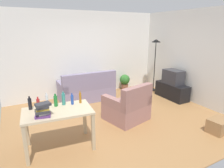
# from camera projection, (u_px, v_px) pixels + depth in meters

# --- Properties ---
(ground_plane) EXTENTS (5.20, 4.40, 0.02)m
(ground_plane) POSITION_uv_depth(u_px,v_px,m) (118.00, 119.00, 4.81)
(ground_plane) COLOR #9E7042
(wall_rear) EXTENTS (5.20, 0.10, 2.70)m
(wall_rear) POSITION_uv_depth(u_px,v_px,m) (85.00, 54.00, 6.29)
(wall_rear) COLOR silver
(wall_rear) RESTS_ON ground_plane
(wall_right) EXTENTS (0.10, 4.40, 2.70)m
(wall_right) POSITION_uv_depth(u_px,v_px,m) (196.00, 57.00, 5.59)
(wall_right) COLOR silver
(wall_right) RESTS_ON ground_plane
(couch) EXTENTS (1.66, 0.84, 0.92)m
(couch) POSITION_uv_depth(u_px,v_px,m) (87.00, 90.00, 5.97)
(couch) COLOR gray
(couch) RESTS_ON ground_plane
(tv_stand) EXTENTS (0.44, 1.10, 0.48)m
(tv_stand) POSITION_uv_depth(u_px,v_px,m) (172.00, 91.00, 6.14)
(tv_stand) COLOR black
(tv_stand) RESTS_ON ground_plane
(tv) EXTENTS (0.41, 0.60, 0.44)m
(tv) POSITION_uv_depth(u_px,v_px,m) (173.00, 77.00, 6.01)
(tv) COLOR #2D2D33
(tv) RESTS_ON tv_stand
(torchiere_lamp) EXTENTS (0.32, 0.32, 1.81)m
(torchiere_lamp) POSITION_uv_depth(u_px,v_px,m) (156.00, 51.00, 6.58)
(torchiere_lamp) COLOR black
(torchiere_lamp) RESTS_ON ground_plane
(desk) EXTENTS (1.26, 0.81, 0.76)m
(desk) POSITION_uv_depth(u_px,v_px,m) (58.00, 116.00, 3.45)
(desk) COLOR #C6B28E
(desk) RESTS_ON ground_plane
(potted_plant) EXTENTS (0.36, 0.36, 0.57)m
(potted_plant) POSITION_uv_depth(u_px,v_px,m) (125.00, 81.00, 6.93)
(potted_plant) COLOR brown
(potted_plant) RESTS_ON ground_plane
(armchair) EXTENTS (1.07, 1.03, 0.92)m
(armchair) POSITION_uv_depth(u_px,v_px,m) (128.00, 107.00, 4.64)
(armchair) COLOR #996B66
(armchair) RESTS_ON ground_plane
(storage_box) EXTENTS (0.51, 0.39, 0.30)m
(storage_box) POSITION_uv_depth(u_px,v_px,m) (219.00, 125.00, 4.14)
(storage_box) COLOR olive
(storage_box) RESTS_ON ground_plane
(bottle_dark) EXTENTS (0.06, 0.06, 0.25)m
(bottle_dark) POSITION_uv_depth(u_px,v_px,m) (30.00, 104.00, 3.43)
(bottle_dark) COLOR black
(bottle_dark) RESTS_ON desk
(bottle_red) EXTENTS (0.06, 0.06, 0.24)m
(bottle_red) POSITION_uv_depth(u_px,v_px,m) (38.00, 104.00, 3.42)
(bottle_red) COLOR #AD2323
(bottle_red) RESTS_ON desk
(bottle_clear) EXTENTS (0.05, 0.05, 0.29)m
(bottle_clear) POSITION_uv_depth(u_px,v_px,m) (47.00, 101.00, 3.49)
(bottle_clear) COLOR silver
(bottle_clear) RESTS_ON desk
(bottle_green) EXTENTS (0.07, 0.07, 0.24)m
(bottle_green) POSITION_uv_depth(u_px,v_px,m) (56.00, 101.00, 3.57)
(bottle_green) COLOR #1E722D
(bottle_green) RESTS_ON desk
(bottle_tall) EXTENTS (0.06, 0.06, 0.26)m
(bottle_tall) POSITION_uv_depth(u_px,v_px,m) (63.00, 99.00, 3.64)
(bottle_tall) COLOR teal
(bottle_tall) RESTS_ON desk
(bottle_blue) EXTENTS (0.05, 0.05, 0.22)m
(bottle_blue) POSITION_uv_depth(u_px,v_px,m) (72.00, 100.00, 3.66)
(bottle_blue) COLOR #2347A3
(bottle_blue) RESTS_ON desk
(bottle_amber) EXTENTS (0.05, 0.05, 0.25)m
(bottle_amber) POSITION_uv_depth(u_px,v_px,m) (80.00, 98.00, 3.72)
(bottle_amber) COLOR #9E6019
(bottle_amber) RESTS_ON desk
(book_stack) EXTENTS (0.28, 0.22, 0.24)m
(book_stack) POSITION_uv_depth(u_px,v_px,m) (43.00, 110.00, 3.14)
(book_stack) COLOR #593372
(book_stack) RESTS_ON desk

